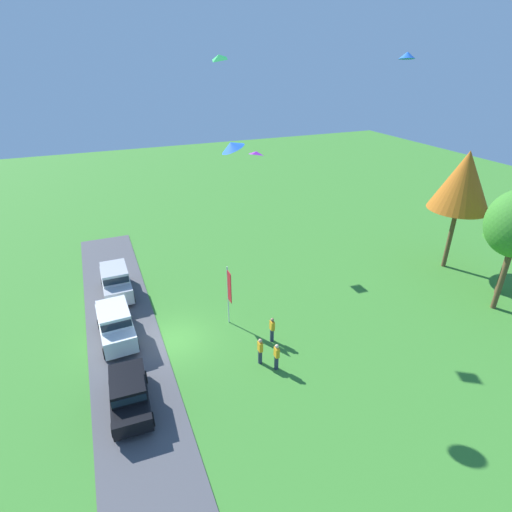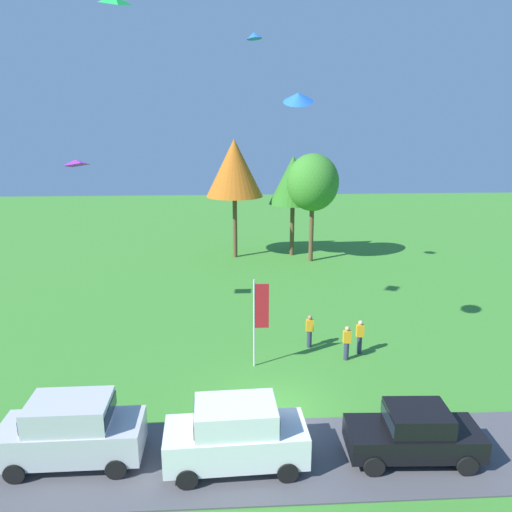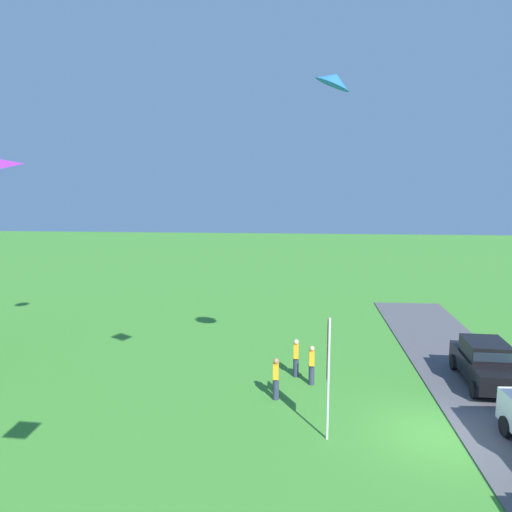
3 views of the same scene
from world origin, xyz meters
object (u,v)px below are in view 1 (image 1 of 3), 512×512
object	(u,v)px
car_suv_mid_row	(116,280)
tree_right_of_center	(464,181)
kite_delta_near_flag	(407,55)
kite_delta_trailing_tail	(232,146)
car_suv_by_flagpole	(115,323)
car_sedan_far_end	(129,393)
kite_diamond_high_left	(219,57)
person_beside_suv	(272,329)
flag_banner	(229,290)
kite_diamond_mid_center	(256,153)
person_on_lawn	(260,351)
person_watching_sky	(277,357)

from	to	relation	value
car_suv_mid_row	tree_right_of_center	distance (m)	27.30
kite_delta_near_flag	kite_delta_trailing_tail	size ratio (longest dim) A/B	0.75
car_suv_by_flagpole	car_sedan_far_end	xyz separation A→B (m)	(5.95, 0.07, -0.25)
kite_diamond_high_left	person_beside_suv	bearing A→B (deg)	0.20
person_beside_suv	flag_banner	world-z (taller)	flag_banner
person_beside_suv	kite_diamond_high_left	size ratio (longest dim) A/B	1.63
kite_diamond_high_left	kite_diamond_mid_center	bearing A→B (deg)	130.43
car_suv_mid_row	car_suv_by_flagpole	world-z (taller)	same
car_suv_mid_row	kite_delta_near_flag	size ratio (longest dim) A/B	4.97
person_on_lawn	car_suv_mid_row	bearing A→B (deg)	-147.45
car_suv_by_flagpole	person_watching_sky	xyz separation A→B (m)	(6.20, 8.06, -0.42)
kite_delta_near_flag	kite_delta_trailing_tail	xyz separation A→B (m)	(1.19, -11.21, -4.02)
car_suv_mid_row	kite_diamond_mid_center	distance (m)	14.72
tree_right_of_center	kite_diamond_high_left	xyz separation A→B (m)	(-5.09, -17.66, 8.52)
person_on_lawn	kite_delta_near_flag	size ratio (longest dim) A/B	1.84
person_watching_sky	kite_delta_trailing_tail	xyz separation A→B (m)	(-3.44, -1.12, 11.11)
kite_delta_near_flag	tree_right_of_center	bearing A→B (deg)	97.93
person_beside_suv	tree_right_of_center	size ratio (longest dim) A/B	0.18
tree_right_of_center	kite_delta_near_flag	bearing A→B (deg)	-82.07
person_beside_suv	kite_delta_trailing_tail	bearing A→B (deg)	-119.48
car_suv_by_flagpole	person_on_lawn	world-z (taller)	car_suv_by_flagpole
flag_banner	kite_delta_near_flag	bearing A→B (deg)	88.06
car_sedan_far_end	person_beside_suv	xyz separation A→B (m)	(-2.10, 8.79, -0.16)
person_on_lawn	person_watching_sky	bearing A→B (deg)	39.36
car_suv_mid_row	car_suv_by_flagpole	bearing A→B (deg)	-5.52
flag_banner	kite_delta_near_flag	world-z (taller)	kite_delta_near_flag
car_sedan_far_end	kite_delta_trailing_tail	world-z (taller)	kite_delta_trailing_tail
person_beside_suv	kite_delta_near_flag	distance (m)	17.90
car_suv_by_flagpole	person_beside_suv	size ratio (longest dim) A/B	2.73
kite_delta_near_flag	kite_delta_trailing_tail	distance (m)	11.97
kite_delta_near_flag	kite_diamond_high_left	size ratio (longest dim) A/B	0.89
kite_diamond_high_left	car_sedan_far_end	bearing A→B (deg)	-39.51
person_on_lawn	kite_diamond_mid_center	world-z (taller)	kite_diamond_mid_center
car_suv_mid_row	kite_delta_trailing_tail	bearing A→B (deg)	38.22
car_sedan_far_end	person_watching_sky	world-z (taller)	car_sedan_far_end
person_on_lawn	tree_right_of_center	distance (m)	20.77
tree_right_of_center	kite_delta_trailing_tail	bearing A→B (deg)	-83.16
kite_delta_near_flag	person_watching_sky	bearing A→B (deg)	-65.40
flag_banner	kite_diamond_high_left	bearing A→B (deg)	162.94
car_suv_mid_row	flag_banner	size ratio (longest dim) A/B	1.09
person_on_lawn	kite_diamond_mid_center	size ratio (longest dim) A/B	1.63
person_beside_suv	kite_delta_near_flag	size ratio (longest dim) A/B	1.84
car_suv_mid_row	kite_delta_trailing_tail	world-z (taller)	kite_delta_trailing_tail
car_suv_by_flagpole	kite_diamond_high_left	size ratio (longest dim) A/B	4.47
car_sedan_far_end	car_suv_by_flagpole	bearing A→B (deg)	-179.29
kite_delta_near_flag	person_on_lawn	bearing A→B (deg)	-70.44
car_suv_mid_row	person_watching_sky	xyz separation A→B (m)	(11.59, 7.54, -0.42)
tree_right_of_center	person_watching_sky	bearing A→B (deg)	-72.58
kite_delta_trailing_tail	person_watching_sky	bearing A→B (deg)	18.08
person_watching_sky	kite_delta_trailing_tail	bearing A→B (deg)	-161.92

